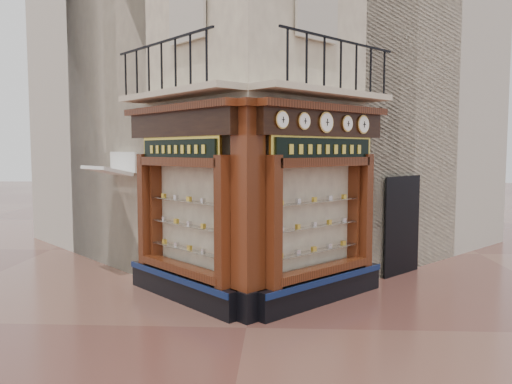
# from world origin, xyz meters

# --- Properties ---
(ground) EXTENTS (80.00, 80.00, 0.00)m
(ground) POSITION_xyz_m (0.00, 0.00, 0.00)
(ground) COLOR #542F27
(ground) RESTS_ON ground
(main_building) EXTENTS (11.31, 11.31, 12.00)m
(main_building) POSITION_xyz_m (0.00, 6.16, 6.00)
(main_building) COLOR beige
(main_building) RESTS_ON ground
(neighbour_left) EXTENTS (11.31, 11.31, 11.00)m
(neighbour_left) POSITION_xyz_m (-2.47, 8.63, 5.50)
(neighbour_left) COLOR #BCB3A3
(neighbour_left) RESTS_ON ground
(neighbour_right) EXTENTS (11.31, 11.31, 11.00)m
(neighbour_right) POSITION_xyz_m (2.47, 8.63, 5.50)
(neighbour_right) COLOR #BCB3A3
(neighbour_right) RESTS_ON ground
(shopfront_left) EXTENTS (2.86, 2.86, 3.98)m
(shopfront_left) POSITION_xyz_m (-1.41, 1.57, 1.98)
(shopfront_left) COLOR black
(shopfront_left) RESTS_ON ground
(shopfront_right) EXTENTS (2.86, 2.86, 3.98)m
(shopfront_right) POSITION_xyz_m (1.41, 1.57, 1.98)
(shopfront_right) COLOR black
(shopfront_right) RESTS_ON ground
(corner_pilaster) EXTENTS (0.85, 0.85, 3.98)m
(corner_pilaster) POSITION_xyz_m (0.00, 0.50, 1.95)
(corner_pilaster) COLOR black
(corner_pilaster) RESTS_ON ground
(balcony) EXTENTS (5.94, 2.97, 1.03)m
(balcony) POSITION_xyz_m (0.00, 1.49, 4.22)
(balcony) COLOR beige
(balcony) RESTS_ON ground
(clock_a) EXTENTS (0.26, 0.26, 0.32)m
(clock_a) POSITION_xyz_m (0.60, 0.50, 3.62)
(clock_a) COLOR gold
(clock_a) RESTS_ON ground
(clock_b) EXTENTS (0.26, 0.26, 0.32)m
(clock_b) POSITION_xyz_m (1.01, 0.91, 3.62)
(clock_b) COLOR gold
(clock_b) RESTS_ON ground
(clock_c) EXTENTS (0.32, 0.32, 0.41)m
(clock_c) POSITION_xyz_m (1.46, 1.36, 3.62)
(clock_c) COLOR gold
(clock_c) RESTS_ON ground
(clock_d) EXTENTS (0.27, 0.27, 0.33)m
(clock_d) POSITION_xyz_m (1.93, 1.82, 3.62)
(clock_d) COLOR gold
(clock_d) RESTS_ON ground
(clock_e) EXTENTS (0.31, 0.31, 0.39)m
(clock_e) POSITION_xyz_m (2.31, 2.21, 3.62)
(clock_e) COLOR gold
(clock_e) RESTS_ON ground
(awning) EXTENTS (1.44, 1.44, 0.25)m
(awning) POSITION_xyz_m (-3.60, 3.40, 0.00)
(awning) COLOR silver
(awning) RESTS_ON ground
(signboard_left) EXTENTS (1.95, 1.95, 0.52)m
(signboard_left) POSITION_xyz_m (-1.46, 1.51, 3.10)
(signboard_left) COLOR yellow
(signboard_left) RESTS_ON ground
(signboard_right) EXTENTS (2.16, 2.16, 0.58)m
(signboard_right) POSITION_xyz_m (1.46, 1.51, 3.10)
(signboard_right) COLOR yellow
(signboard_right) RESTS_ON ground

